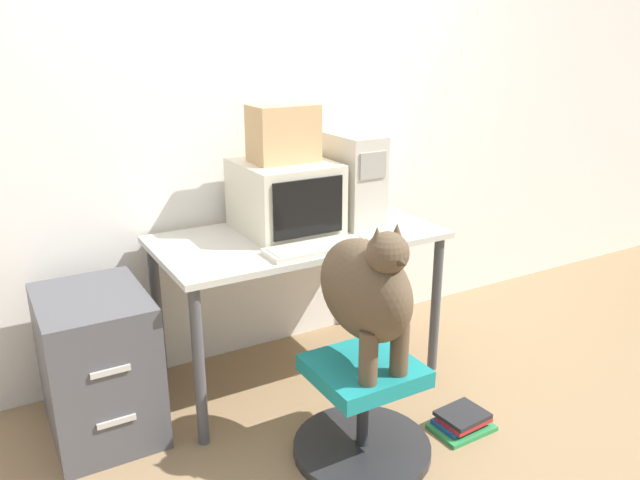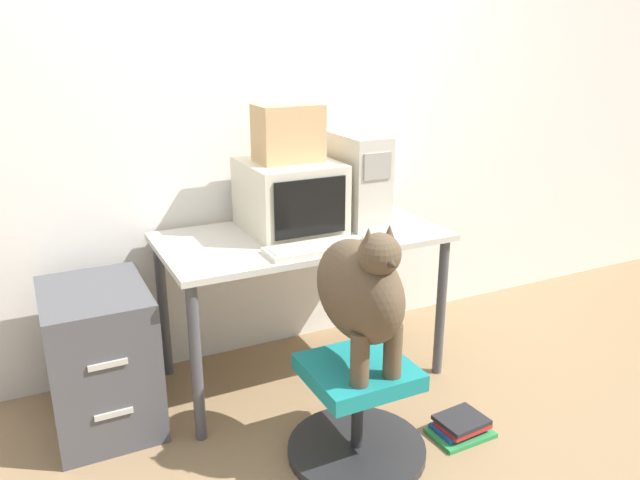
{
  "view_description": "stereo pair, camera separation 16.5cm",
  "coord_description": "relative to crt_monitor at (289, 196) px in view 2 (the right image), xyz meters",
  "views": [
    {
      "loc": [
        -1.35,
        -2.21,
        1.71
      ],
      "look_at": [
        -0.05,
        0.06,
        0.84
      ],
      "focal_mm": 35.0,
      "sensor_mm": 36.0,
      "label": 1
    },
    {
      "loc": [
        -1.21,
        -2.29,
        1.71
      ],
      "look_at": [
        -0.05,
        0.06,
        0.84
      ],
      "focal_mm": 35.0,
      "sensor_mm": 36.0,
      "label": 2
    }
  ],
  "objects": [
    {
      "name": "pc_tower",
      "position": [
        0.36,
        0.0,
        0.06
      ],
      "size": [
        0.2,
        0.48,
        0.46
      ],
      "color": "beige",
      "rests_on": "desk"
    },
    {
      "name": "wall_back",
      "position": [
        0.02,
        0.33,
        0.36
      ],
      "size": [
        8.0,
        0.05,
        2.6
      ],
      "color": "white",
      "rests_on": "ground_plane"
    },
    {
      "name": "crt_monitor",
      "position": [
        0.0,
        0.0,
        0.0
      ],
      "size": [
        0.44,
        0.49,
        0.35
      ],
      "color": "beige",
      "rests_on": "desk"
    },
    {
      "name": "desk",
      "position": [
        0.02,
        -0.09,
        -0.27
      ],
      "size": [
        1.38,
        0.72,
        0.77
      ],
      "color": "beige",
      "rests_on": "ground_plane"
    },
    {
      "name": "computer_mouse",
      "position": [
        0.26,
        -0.32,
        -0.16
      ],
      "size": [
        0.06,
        0.05,
        0.03
      ],
      "color": "beige",
      "rests_on": "desk"
    },
    {
      "name": "book_stack_floor",
      "position": [
        0.43,
        -0.89,
        -0.91
      ],
      "size": [
        0.27,
        0.2,
        0.08
      ],
      "color": "#2D8C47",
      "rests_on": "ground_plane"
    },
    {
      "name": "cardboard_box",
      "position": [
        0.0,
        0.0,
        0.31
      ],
      "size": [
        0.31,
        0.21,
        0.27
      ],
      "color": "tan",
      "rests_on": "crt_monitor"
    },
    {
      "name": "office_chair",
      "position": [
        -0.05,
        -0.8,
        -0.75
      ],
      "size": [
        0.59,
        0.59,
        0.43
      ],
      "color": "#262628",
      "rests_on": "ground_plane"
    },
    {
      "name": "dog",
      "position": [
        -0.05,
        -0.81,
        -0.19
      ],
      "size": [
        0.26,
        0.52,
        0.62
      ],
      "color": "brown",
      "rests_on": "office_chair"
    },
    {
      "name": "keyboard",
      "position": [
        -0.04,
        -0.34,
        -0.16
      ],
      "size": [
        0.44,
        0.17,
        0.03
      ],
      "color": "beige",
      "rests_on": "desk"
    },
    {
      "name": "filing_cabinet",
      "position": [
        -0.97,
        -0.09,
        -0.62
      ],
      "size": [
        0.44,
        0.58,
        0.66
      ],
      "color": "#4C4C51",
      "rests_on": "ground_plane"
    },
    {
      "name": "ground_plane",
      "position": [
        0.02,
        -0.45,
        -0.94
      ],
      "size": [
        12.0,
        12.0,
        0.0
      ],
      "primitive_type": "plane",
      "color": "#937551"
    }
  ]
}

